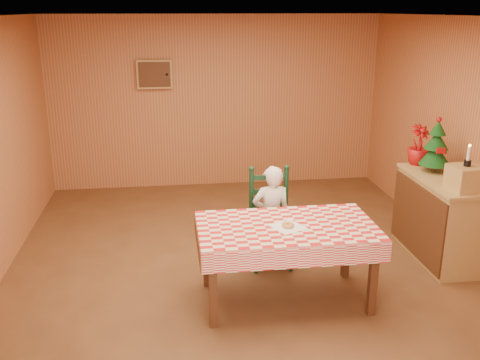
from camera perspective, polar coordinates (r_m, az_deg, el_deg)
name	(u,v)px	position (r m, az deg, el deg)	size (l,w,h in m)	color
ground	(242,270)	(5.81, 0.27, -9.57)	(6.00, 6.00, 0.00)	brown
cabin_walls	(236,92)	(5.74, -0.47, 9.36)	(5.10, 6.05, 2.65)	#BC7143
dining_table	(286,233)	(4.99, 4.98, -5.68)	(1.66, 0.96, 0.77)	#522B15
ladder_chair	(270,220)	(5.77, 3.25, -4.27)	(0.44, 0.40, 1.08)	black
seated_child	(271,217)	(5.70, 3.36, -3.94)	(0.41, 0.27, 1.12)	white
napkin	(288,227)	(4.91, 5.13, -5.01)	(0.26, 0.26, 0.00)	white
donut	(288,225)	(4.90, 5.14, -4.79)	(0.11, 0.11, 0.04)	#D6934C
shelf_unit	(439,218)	(6.30, 20.42, -3.83)	(0.54, 1.24, 0.93)	tan
crate	(465,178)	(5.79, 22.91, 0.18)	(0.30, 0.30, 0.25)	tan
christmas_tree	(436,147)	(6.30, 20.18, 3.32)	(0.34, 0.34, 0.62)	#522B15
flower_arrangement	(419,145)	(6.55, 18.56, 3.57)	(0.26, 0.26, 0.46)	#A50F0F
candle_set	(468,160)	(5.74, 23.14, 1.99)	(0.07, 0.07, 0.22)	black
storage_bin	(430,234)	(6.57, 19.65, -5.47)	(0.38, 0.38, 0.38)	black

